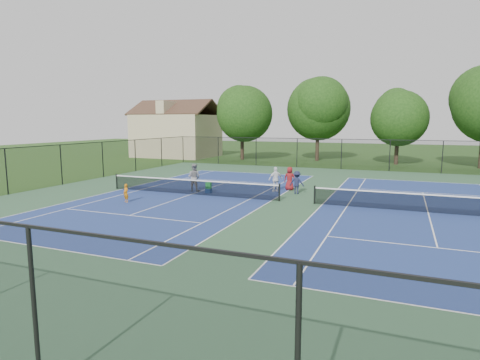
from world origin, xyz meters
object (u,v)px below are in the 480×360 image
at_px(bystander_c, 290,179).
at_px(ball_hopper, 209,185).
at_px(tree_back_b, 318,106).
at_px(tree_back_a, 242,111).
at_px(ball_crate, 209,191).
at_px(bystander_a, 276,179).
at_px(instructor, 194,177).
at_px(tree_back_c, 399,115).
at_px(child_player, 126,193).
at_px(clapboard_house, 177,134).
at_px(bystander_b, 297,182).

height_order(bystander_c, ball_hopper, bystander_c).
bearing_deg(tree_back_b, tree_back_a, -167.47).
distance_m(ball_crate, ball_hopper, 0.36).
bearing_deg(bystander_a, instructor, -18.46).
relative_size(tree_back_b, ball_hopper, 23.56).
height_order(instructor, ball_crate, instructor).
xyz_separation_m(tree_back_c, ball_hopper, (-11.20, -24.07, -4.97)).
bearing_deg(tree_back_c, ball_crate, -114.95).
relative_size(tree_back_c, child_player, 7.66).
bearing_deg(clapboard_house, tree_back_c, 0.00).
xyz_separation_m(tree_back_b, bystander_a, (1.76, -22.85, -5.75)).
bearing_deg(child_player, clapboard_house, 135.62).
height_order(instructor, bystander_b, instructor).
relative_size(tree_back_c, bystander_c, 5.17).
height_order(bystander_a, ball_crate, bystander_a).
height_order(tree_back_b, child_player, tree_back_b).
xyz_separation_m(tree_back_a, bystander_a, (10.76, -20.85, -5.20)).
relative_size(tree_back_a, bystander_c, 5.64).
bearing_deg(tree_back_a, tree_back_b, 12.53).
distance_m(child_player, bystander_c, 10.98).
relative_size(tree_back_b, bystander_c, 6.18).
relative_size(child_player, bystander_c, 0.67).
xyz_separation_m(tree_back_a, bystander_c, (11.48, -19.93, -5.23)).
xyz_separation_m(clapboard_house, child_player, (13.70, -28.68, -2.54)).
xyz_separation_m(tree_back_c, clapboard_house, (-28.00, -0.00, -2.39)).
bearing_deg(bystander_c, tree_back_b, -85.16).
bearing_deg(ball_hopper, bystander_c, 33.83).
bearing_deg(ball_hopper, bystander_a, 29.31).
bearing_deg(tree_back_a, child_player, -82.39).
xyz_separation_m(bystander_a, ball_crate, (-3.95, -2.22, -0.69)).
xyz_separation_m(tree_back_c, bystander_b, (-5.71, -22.16, -4.73)).
bearing_deg(child_player, tree_back_a, 117.70).
bearing_deg(bystander_b, clapboard_house, -42.88).
bearing_deg(bystander_c, instructor, 23.25).
bearing_deg(tree_back_c, tree_back_a, -176.82).
bearing_deg(ball_crate, instructor, 163.88).
distance_m(clapboard_house, bystander_c, 30.08).
bearing_deg(bystander_a, ball_hopper, -8.57).
height_order(bystander_b, ball_hopper, bystander_b).
xyz_separation_m(clapboard_house, bystander_a, (20.76, -21.85, -2.25)).
bearing_deg(instructor, child_player, 69.38).
distance_m(bystander_b, bystander_c, 1.47).
relative_size(tree_back_a, instructor, 4.90).
relative_size(instructor, bystander_b, 1.24).
xyz_separation_m(tree_back_a, ball_hopper, (6.80, -23.07, -5.53)).
height_order(tree_back_b, clapboard_house, tree_back_b).
xyz_separation_m(tree_back_b, tree_back_c, (9.00, -1.00, -1.11)).
bearing_deg(instructor, tree_back_a, -76.90).
height_order(child_player, instructor, instructor).
bearing_deg(tree_back_a, instructor, -76.34).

